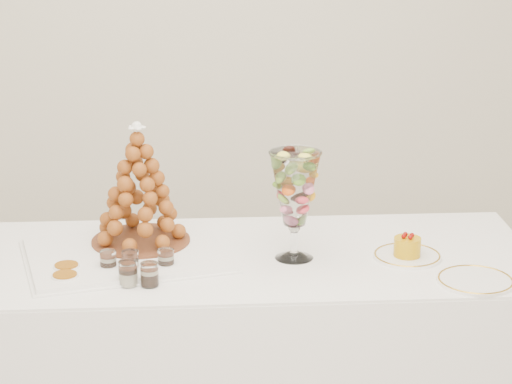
{
  "coord_description": "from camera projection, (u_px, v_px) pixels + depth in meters",
  "views": [
    {
      "loc": [
        -0.15,
        -2.67,
        1.92
      ],
      "look_at": [
        0.09,
        0.22,
        0.98
      ],
      "focal_mm": 70.0,
      "sensor_mm": 36.0,
      "label": 1
    }
  ],
  "objects": [
    {
      "name": "cake_plate",
      "position": [
        407.0,
        256.0,
        3.23
      ],
      "size": [
        0.22,
        0.22,
        0.01
      ],
      "primitive_type": "cylinder",
      "color": "white",
      "rests_on": "buffet_table"
    },
    {
      "name": "verrine_c",
      "position": [
        166.0,
        260.0,
        3.12
      ],
      "size": [
        0.05,
        0.05,
        0.07
      ],
      "primitive_type": "cylinder",
      "rotation": [
        0.0,
        0.0,
        0.01
      ],
      "color": "white",
      "rests_on": "buffet_table"
    },
    {
      "name": "macaron_vase",
      "position": [
        295.0,
        190.0,
        3.16
      ],
      "size": [
        0.16,
        0.16,
        0.35
      ],
      "color": "white",
      "rests_on": "buffet_table"
    },
    {
      "name": "verrine_e",
      "position": [
        149.0,
        275.0,
        3.0
      ],
      "size": [
        0.07,
        0.07,
        0.07
      ],
      "primitive_type": "cylinder",
      "rotation": [
        0.0,
        0.0,
        -0.26
      ],
      "color": "white",
      "rests_on": "buffet_table"
    },
    {
      "name": "verrine_b",
      "position": [
        130.0,
        262.0,
        3.1
      ],
      "size": [
        0.06,
        0.06,
        0.07
      ],
      "primitive_type": "cylinder",
      "rotation": [
        0.0,
        0.0,
        -0.12
      ],
      "color": "white",
      "rests_on": "buffet_table"
    },
    {
      "name": "spare_plate",
      "position": [
        475.0,
        281.0,
        3.03
      ],
      "size": [
        0.23,
        0.23,
        0.01
      ],
      "primitive_type": "cylinder",
      "color": "white",
      "rests_on": "buffet_table"
    },
    {
      "name": "verrine_d",
      "position": [
        128.0,
        273.0,
        3.0
      ],
      "size": [
        0.06,
        0.06,
        0.08
      ],
      "primitive_type": "cylinder",
      "rotation": [
        0.0,
        0.0,
        0.07
      ],
      "color": "white",
      "rests_on": "buffet_table"
    },
    {
      "name": "verrine_a",
      "position": [
        108.0,
        261.0,
        3.1
      ],
      "size": [
        0.05,
        0.05,
        0.07
      ],
      "primitive_type": "cylinder",
      "rotation": [
        0.0,
        0.0,
        -0.04
      ],
      "color": "white",
      "rests_on": "buffet_table"
    },
    {
      "name": "buffet_table",
      "position": [
        246.0,
        355.0,
        3.35
      ],
      "size": [
        1.91,
        0.8,
        0.72
      ],
      "rotation": [
        0.0,
        0.0,
        -0.02
      ],
      "color": "white",
      "rests_on": "ground"
    },
    {
      "name": "croquembouche",
      "position": [
        139.0,
        184.0,
        3.25
      ],
      "size": [
        0.33,
        0.33,
        0.41
      ],
      "rotation": [
        0.0,
        0.0,
        0.22
      ],
      "color": "brown",
      "rests_on": "lace_tray"
    },
    {
      "name": "ramekin_back",
      "position": [
        67.0,
        269.0,
        3.1
      ],
      "size": [
        0.08,
        0.08,
        0.03
      ],
      "primitive_type": "cylinder",
      "color": "white",
      "rests_on": "buffet_table"
    },
    {
      "name": "lace_tray",
      "position": [
        126.0,
        255.0,
        3.23
      ],
      "size": [
        0.7,
        0.59,
        0.02
      ],
      "primitive_type": "cube",
      "rotation": [
        0.0,
        0.0,
        0.22
      ],
      "color": "white",
      "rests_on": "buffet_table"
    },
    {
      "name": "mousse_cake",
      "position": [
        407.0,
        246.0,
        3.21
      ],
      "size": [
        0.09,
        0.09,
        0.08
      ],
      "color": "#CA9509",
      "rests_on": "cake_plate"
    },
    {
      "name": "ramekin_front",
      "position": [
        65.0,
        279.0,
        3.03
      ],
      "size": [
        0.08,
        0.08,
        0.03
      ],
      "primitive_type": "cylinder",
      "color": "white",
      "rests_on": "buffet_table"
    }
  ]
}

